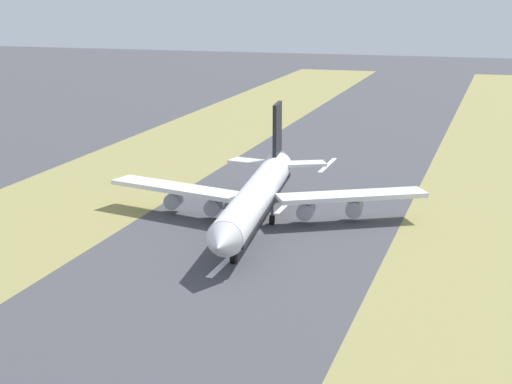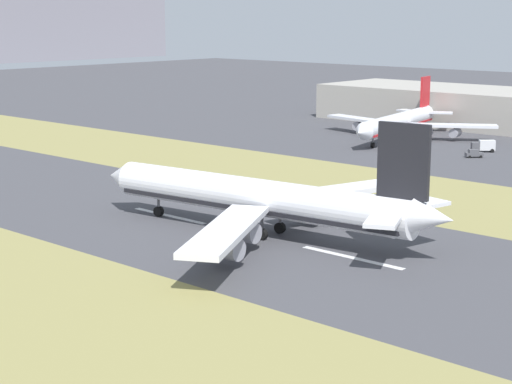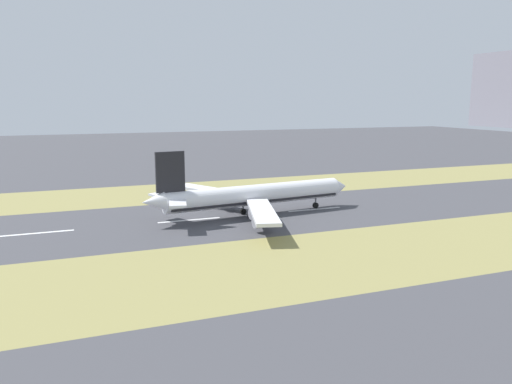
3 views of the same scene
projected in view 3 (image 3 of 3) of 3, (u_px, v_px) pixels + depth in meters
ground_plane at (263, 214)px, 150.09m from camera, size 800.00×800.00×0.00m
grass_median_west at (220, 189)px, 191.43m from camera, size 40.00×600.00×0.01m
grass_median_east at (340, 257)px, 108.74m from camera, size 40.00×600.00×0.01m
centreline_dash_near at (37, 233)px, 128.07m from camera, size 1.20×18.00×0.01m
centreline_dash_mid at (189, 220)px, 142.10m from camera, size 1.20×18.00×0.01m
centreline_dash_far at (314, 209)px, 156.12m from camera, size 1.20×18.00×0.01m
airplane_main_jet at (250, 196)px, 146.28m from camera, size 63.70×67.19×20.20m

